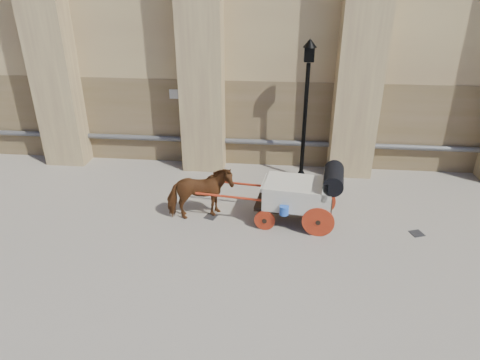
# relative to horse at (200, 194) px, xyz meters

# --- Properties ---
(ground) EXTENTS (90.00, 90.00, 0.00)m
(ground) POSITION_rel_horse_xyz_m (0.50, -0.10, -0.75)
(ground) COLOR gray
(ground) RESTS_ON ground
(horse) EXTENTS (1.95, 1.34, 1.51)m
(horse) POSITION_rel_horse_xyz_m (0.00, 0.00, 0.00)
(horse) COLOR brown
(horse) RESTS_ON ground
(carriage) EXTENTS (4.00, 1.52, 1.71)m
(carriage) POSITION_rel_horse_xyz_m (2.80, 0.01, 0.17)
(carriage) COLOR black
(carriage) RESTS_ON ground
(street_lamp) EXTENTS (0.42, 0.42, 4.50)m
(street_lamp) POSITION_rel_horse_xyz_m (2.88, 2.96, 1.65)
(street_lamp) COLOR black
(street_lamp) RESTS_ON ground
(drain_grate_near) EXTENTS (0.41, 0.41, 0.01)m
(drain_grate_near) POSITION_rel_horse_xyz_m (0.27, 0.06, -0.75)
(drain_grate_near) COLOR black
(drain_grate_near) RESTS_ON ground
(drain_grate_far) EXTENTS (0.41, 0.41, 0.01)m
(drain_grate_far) POSITION_rel_horse_xyz_m (5.85, -0.25, -0.75)
(drain_grate_far) COLOR black
(drain_grate_far) RESTS_ON ground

